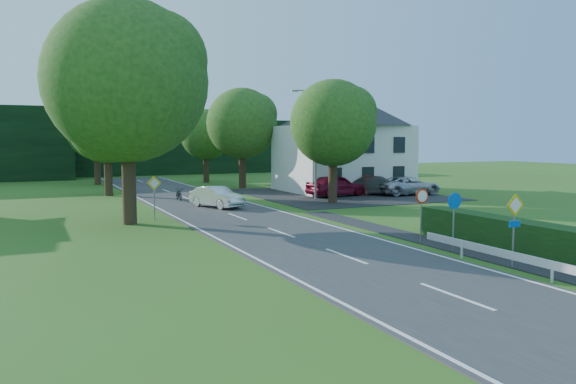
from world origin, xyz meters
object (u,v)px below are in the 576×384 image
parked_car_red (336,185)px  parked_car_silver_b (408,186)px  parasol (367,185)px  moving_car (217,197)px  motorcycle (179,194)px  streetlight (314,139)px  parked_car_grey (378,185)px

parked_car_red → parked_car_silver_b: 5.99m
parasol → parked_car_red: bearing=157.6°
moving_car → parked_car_red: size_ratio=0.83×
motorcycle → parked_car_silver_b: bearing=-9.2°
streetlight → motorcycle: size_ratio=4.65×
parked_car_grey → parasol: (-1.42, -0.56, 0.11)m
parked_car_grey → motorcycle: bearing=119.9°
parked_car_red → parasol: parasol is taller
streetlight → moving_car: (-7.76, -1.27, -3.74)m
motorcycle → parked_car_red: bearing=-8.3°
parked_car_silver_b → parasol: size_ratio=2.77×
parked_car_grey → moving_car: bearing=140.1°
streetlight → parked_car_red: bearing=31.1°
streetlight → parked_car_red: 4.89m
parasol → streetlight: bearing=-171.2°
motorcycle → parked_car_red: (11.77, -2.31, 0.39)m
motorcycle → parked_car_silver_b: size_ratio=0.33×
streetlight → parked_car_grey: streetlight is taller
moving_car → parasol: parasol is taller
moving_car → parked_car_grey: (14.30, 2.62, 0.07)m
moving_car → parked_car_grey: size_ratio=0.80×
parked_car_red → parasol: (2.27, -0.93, 0.01)m
streetlight → parked_car_silver_b: streetlight is taller
parked_car_red → parked_car_grey: bearing=-105.7°
moving_car → motorcycle: moving_car is taller
moving_car → parked_car_red: parked_car_red is taller
streetlight → motorcycle: streetlight is taller
parked_car_red → parked_car_silver_b: parked_car_red is taller
parked_car_red → parasol: size_ratio=2.61×
motorcycle → parked_car_silver_b: (17.59, -3.75, 0.28)m
motorcycle → parasol: (14.04, -3.25, 0.40)m
parked_car_silver_b → streetlight: bearing=95.0°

